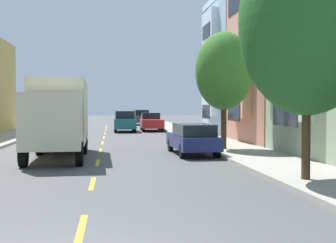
# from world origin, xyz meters

# --- Properties ---
(ground_plane) EXTENTS (160.00, 160.00, 0.00)m
(ground_plane) POSITION_xyz_m (0.00, 30.00, 0.00)
(ground_plane) COLOR #4C4C4F
(sidewalk_left) EXTENTS (3.20, 120.00, 0.14)m
(sidewalk_left) POSITION_xyz_m (-7.10, 28.00, 0.07)
(sidewalk_left) COLOR #A39E93
(sidewalk_left) RESTS_ON ground_plane
(sidewalk_right) EXTENTS (3.20, 120.00, 0.14)m
(sidewalk_right) POSITION_xyz_m (7.10, 28.00, 0.07)
(sidewalk_right) COLOR #A39E93
(sidewalk_right) RESTS_ON ground_plane
(lane_centerline_dashes) EXTENTS (0.14, 47.20, 0.01)m
(lane_centerline_dashes) POSITION_xyz_m (0.00, 24.50, 0.00)
(lane_centerline_dashes) COLOR yellow
(lane_centerline_dashes) RESTS_ON ground_plane
(townhouse_third_terracotta) EXTENTS (11.99, 7.81, 11.52)m
(townhouse_third_terracotta) POSITION_xyz_m (14.29, 20.01, 5.56)
(townhouse_third_terracotta) COLOR #B27560
(townhouse_third_terracotta) RESTS_ON ground_plane
(townhouse_fourth_powder_blue) EXTENTS (12.14, 7.81, 11.16)m
(townhouse_fourth_powder_blue) POSITION_xyz_m (14.36, 28.02, 5.38)
(townhouse_fourth_powder_blue) COLOR #9EB7CC
(townhouse_fourth_powder_blue) RESTS_ON ground_plane
(street_tree_nearest) EXTENTS (4.10, 4.10, 7.56)m
(street_tree_nearest) POSITION_xyz_m (6.40, 6.14, 4.87)
(street_tree_nearest) COLOR #47331E
(street_tree_nearest) RESTS_ON sidewalk_right
(street_tree_second) EXTENTS (2.99, 2.99, 6.09)m
(street_tree_second) POSITION_xyz_m (6.40, 15.83, 4.18)
(street_tree_second) COLOR #47331E
(street_tree_second) RESTS_ON sidewalk_right
(delivery_box_truck) EXTENTS (2.57, 7.67, 3.57)m
(delivery_box_truck) POSITION_xyz_m (-1.81, 14.14, 1.99)
(delivery_box_truck) COLOR beige
(delivery_box_truck) RESTS_ON ground_plane
(parked_sedan_sky) EXTENTS (1.93, 4.55, 1.43)m
(parked_sedan_sky) POSITION_xyz_m (-4.31, 32.39, 0.75)
(parked_sedan_sky) COLOR #7A9EC6
(parked_sedan_sky) RESTS_ON ground_plane
(parked_suv_charcoal) EXTENTS (2.01, 4.82, 1.93)m
(parked_suv_charcoal) POSITION_xyz_m (4.41, 49.64, 0.99)
(parked_suv_charcoal) COLOR #333338
(parked_suv_charcoal) RESTS_ON ground_plane
(parked_sedan_burgundy) EXTENTS (1.87, 4.53, 1.43)m
(parked_sedan_burgundy) POSITION_xyz_m (-4.44, 54.76, 0.75)
(parked_sedan_burgundy) COLOR maroon
(parked_sedan_burgundy) RESTS_ON ground_plane
(parked_pickup_red) EXTENTS (2.11, 5.34, 1.73)m
(parked_pickup_red) POSITION_xyz_m (4.42, 35.64, 0.83)
(parked_pickup_red) COLOR #AD1E1E
(parked_pickup_red) RESTS_ON ground_plane
(parked_wagon_navy) EXTENTS (1.96, 4.75, 1.50)m
(parked_wagon_navy) POSITION_xyz_m (4.49, 14.46, 0.80)
(parked_wagon_navy) COLOR navy
(parked_wagon_navy) RESTS_ON ground_plane
(moving_teal_sedan) EXTENTS (1.95, 4.80, 1.93)m
(moving_teal_sedan) POSITION_xyz_m (1.80, 34.33, 0.99)
(moving_teal_sedan) COLOR #195B60
(moving_teal_sedan) RESTS_ON ground_plane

